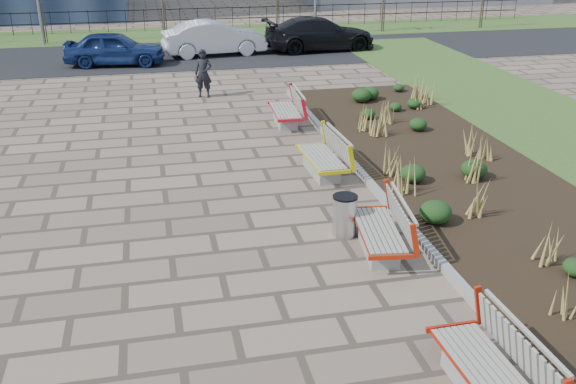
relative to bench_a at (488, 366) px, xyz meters
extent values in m
plane|color=#7A6754|center=(-3.00, 2.25, -0.50)|extent=(120.00, 120.00, 0.00)
cube|color=black|center=(3.25, 7.25, -0.45)|extent=(4.50, 18.00, 0.10)
cube|color=gray|center=(0.92, 7.25, -0.42)|extent=(0.16, 18.00, 0.15)
cube|color=#33511E|center=(-3.00, 30.25, -0.48)|extent=(80.00, 5.00, 0.04)
cube|color=black|center=(-3.00, 24.25, -0.49)|extent=(80.00, 7.00, 0.02)
cylinder|color=#B2B2B7|center=(-0.42, 4.94, -0.09)|extent=(0.48, 0.48, 0.83)
imported|color=black|center=(-2.11, 16.42, 0.34)|extent=(0.71, 0.57, 1.68)
imported|color=navy|center=(-5.33, 22.62, 0.23)|extent=(4.37, 2.17, 1.43)
imported|color=#B9BCC2|center=(-0.91, 23.97, 0.30)|extent=(4.86, 2.18, 1.55)
imported|color=black|center=(4.15, 24.10, 0.29)|extent=(5.47, 2.53, 1.55)
camera|label=1|loc=(-3.95, -6.01, 5.29)|focal=40.00mm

